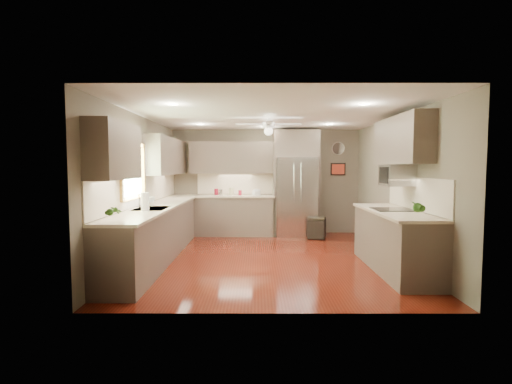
{
  "coord_description": "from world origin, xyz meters",
  "views": [
    {
      "loc": [
        -0.21,
        -6.48,
        1.62
      ],
      "look_at": [
        -0.23,
        0.6,
        1.13
      ],
      "focal_mm": 26.0,
      "sensor_mm": 36.0,
      "label": 1
    }
  ],
  "objects_px": {
    "canister_a": "(216,192)",
    "potted_plant_left": "(113,211)",
    "potted_plant_right": "(417,207)",
    "refrigerator": "(296,185)",
    "canister_b": "(221,192)",
    "bowl": "(256,194)",
    "canister_d": "(240,193)",
    "soap_bottle": "(150,199)",
    "microwave": "(397,175)",
    "paper_towel": "(145,202)",
    "stool": "(317,228)",
    "canister_c": "(231,191)"
  },
  "relations": [
    {
      "from": "potted_plant_left",
      "to": "paper_towel",
      "type": "height_order",
      "value": "paper_towel"
    },
    {
      "from": "canister_b",
      "to": "bowl",
      "type": "relative_size",
      "value": 0.61
    },
    {
      "from": "canister_a",
      "to": "refrigerator",
      "type": "bearing_deg",
      "value": -1.74
    },
    {
      "from": "soap_bottle",
      "to": "potted_plant_right",
      "type": "distance_m",
      "value": 4.29
    },
    {
      "from": "canister_b",
      "to": "bowl",
      "type": "distance_m",
      "value": 0.84
    },
    {
      "from": "bowl",
      "to": "stool",
      "type": "height_order",
      "value": "bowl"
    },
    {
      "from": "refrigerator",
      "to": "stool",
      "type": "relative_size",
      "value": 5.28
    },
    {
      "from": "canister_c",
      "to": "stool",
      "type": "xyz_separation_m",
      "value": [
        1.95,
        -0.49,
        -0.79
      ]
    },
    {
      "from": "paper_towel",
      "to": "canister_c",
      "type": "bearing_deg",
      "value": 70.12
    },
    {
      "from": "potted_plant_right",
      "to": "refrigerator",
      "type": "bearing_deg",
      "value": 107.37
    },
    {
      "from": "canister_d",
      "to": "paper_towel",
      "type": "distance_m",
      "value": 3.3
    },
    {
      "from": "refrigerator",
      "to": "soap_bottle",
      "type": "bearing_deg",
      "value": -141.64
    },
    {
      "from": "canister_b",
      "to": "potted_plant_right",
      "type": "relative_size",
      "value": 0.48
    },
    {
      "from": "potted_plant_right",
      "to": "canister_d",
      "type": "bearing_deg",
      "value": 123.04
    },
    {
      "from": "potted_plant_left",
      "to": "canister_b",
      "type": "bearing_deg",
      "value": 78.23
    },
    {
      "from": "canister_c",
      "to": "bowl",
      "type": "distance_m",
      "value": 0.6
    },
    {
      "from": "bowl",
      "to": "canister_a",
      "type": "bearing_deg",
      "value": -179.59
    },
    {
      "from": "soap_bottle",
      "to": "microwave",
      "type": "bearing_deg",
      "value": -7.07
    },
    {
      "from": "canister_a",
      "to": "canister_b",
      "type": "bearing_deg",
      "value": -4.37
    },
    {
      "from": "canister_a",
      "to": "paper_towel",
      "type": "distance_m",
      "value": 3.15
    },
    {
      "from": "potted_plant_left",
      "to": "stool",
      "type": "height_order",
      "value": "potted_plant_left"
    },
    {
      "from": "bowl",
      "to": "potted_plant_right",
      "type": "bearing_deg",
      "value": -61.39
    },
    {
      "from": "refrigerator",
      "to": "paper_towel",
      "type": "relative_size",
      "value": 8.12
    },
    {
      "from": "soap_bottle",
      "to": "canister_d",
      "type": "bearing_deg",
      "value": 56.6
    },
    {
      "from": "canister_d",
      "to": "stool",
      "type": "distance_m",
      "value": 1.95
    },
    {
      "from": "soap_bottle",
      "to": "bowl",
      "type": "distance_m",
      "value": 2.93
    },
    {
      "from": "bowl",
      "to": "potted_plant_left",
      "type": "bearing_deg",
      "value": -112.07
    },
    {
      "from": "soap_bottle",
      "to": "microwave",
      "type": "height_order",
      "value": "microwave"
    },
    {
      "from": "canister_b",
      "to": "potted_plant_right",
      "type": "distance_m",
      "value": 4.87
    },
    {
      "from": "refrigerator",
      "to": "bowl",
      "type": "bearing_deg",
      "value": 176.06
    },
    {
      "from": "canister_d",
      "to": "canister_c",
      "type": "bearing_deg",
      "value": 169.23
    },
    {
      "from": "canister_b",
      "to": "canister_c",
      "type": "distance_m",
      "value": 0.25
    },
    {
      "from": "bowl",
      "to": "microwave",
      "type": "xyz_separation_m",
      "value": [
        2.25,
        -2.77,
        0.51
      ]
    },
    {
      "from": "potted_plant_left",
      "to": "microwave",
      "type": "xyz_separation_m",
      "value": [
        3.98,
        1.49,
        0.4
      ]
    },
    {
      "from": "potted_plant_right",
      "to": "paper_towel",
      "type": "distance_m",
      "value": 3.9
    },
    {
      "from": "refrigerator",
      "to": "microwave",
      "type": "bearing_deg",
      "value": -63.91
    },
    {
      "from": "canister_c",
      "to": "stool",
      "type": "distance_m",
      "value": 2.16
    },
    {
      "from": "canister_b",
      "to": "stool",
      "type": "relative_size",
      "value": 0.3
    },
    {
      "from": "canister_c",
      "to": "potted_plant_right",
      "type": "relative_size",
      "value": 0.66
    },
    {
      "from": "canister_a",
      "to": "potted_plant_left",
      "type": "height_order",
      "value": "potted_plant_left"
    },
    {
      "from": "canister_c",
      "to": "microwave",
      "type": "distance_m",
      "value": 4.0
    },
    {
      "from": "potted_plant_right",
      "to": "canister_b",
      "type": "bearing_deg",
      "value": 127.45
    },
    {
      "from": "canister_d",
      "to": "potted_plant_left",
      "type": "distance_m",
      "value": 4.44
    },
    {
      "from": "canister_b",
      "to": "microwave",
      "type": "distance_m",
      "value": 4.17
    },
    {
      "from": "paper_towel",
      "to": "refrigerator",
      "type": "bearing_deg",
      "value": 48.8
    },
    {
      "from": "canister_c",
      "to": "refrigerator",
      "type": "distance_m",
      "value": 1.53
    },
    {
      "from": "canister_d",
      "to": "stool",
      "type": "bearing_deg",
      "value": -14.46
    },
    {
      "from": "canister_b",
      "to": "microwave",
      "type": "xyz_separation_m",
      "value": [
        3.09,
        -2.76,
        0.47
      ]
    },
    {
      "from": "canister_d",
      "to": "bowl",
      "type": "relative_size",
      "value": 0.51
    },
    {
      "from": "canister_b",
      "to": "stool",
      "type": "xyz_separation_m",
      "value": [
        2.2,
        -0.47,
        -0.77
      ]
    }
  ]
}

